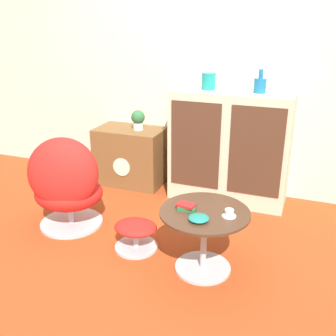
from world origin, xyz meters
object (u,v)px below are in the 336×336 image
Objects in this scene: vase_inner_left at (260,85)px; bowl at (199,218)px; egg_chair at (66,185)px; potted_plant at (138,119)px; sideboard at (230,147)px; vase_leftmost at (209,81)px; ottoman at (136,231)px; coffee_table at (204,231)px; teacup at (229,214)px; tv_console at (131,156)px; book_stack at (187,207)px.

vase_inner_left reaches higher than bowl.
egg_chair is 1.16m from potted_plant.
potted_plant is (0.17, 1.10, 0.33)m from egg_chair.
sideboard is at bearing -179.07° from vase_inner_left.
vase_leftmost is at bearing 180.00° from vase_inner_left.
coffee_table reaches higher than ottoman.
sideboard reaches higher than teacup.
tv_console is 1.10m from egg_chair.
bowl is at bearing -49.80° from tv_console.
teacup is at bearing -7.50° from egg_chair.
vase_leftmost is (-0.35, 1.27, 0.85)m from coffee_table.
coffee_table is at bearing -7.51° from ottoman.
vase_leftmost reaches higher than bowl.
sideboard reaches higher than book_stack.
vase_leftmost is at bearing 99.85° from book_stack.
teacup is at bearing -4.83° from coffee_table.
vase_leftmost is 1.62× the size of teacup.
coffee_table is 3.07× the size of potted_plant.
sideboard is 1.57× the size of tv_console.
vase_inner_left is at bearing 38.08° from egg_chair.
bowl is (1.10, -1.41, -0.24)m from potted_plant.
sideboard is at bearing 89.28° from book_stack.
teacup is at bearing 0.82° from book_stack.
coffee_table is at bearing -74.56° from vase_leftmost.
coffee_table is at bearing 8.52° from book_stack.
tv_console is 4.61× the size of vase_leftmost.
vase_inner_left is (0.24, 0.00, 0.61)m from sideboard.
bowl is (-0.18, -0.13, -0.00)m from teacup.
tv_console is 1.57m from vase_inner_left.
bowl is at bearing -20.84° from ottoman.
vase_leftmost is 1.12× the size of bowl.
teacup is (0.28, -1.28, -0.05)m from sideboard.
ottoman is 0.55× the size of coffee_table.
egg_chair reaches higher than bowl.
vase_leftmost is at bearing -0.40° from tv_console.
potted_plant reaches higher than coffee_table.
egg_chair is 1.30m from bowl.
sideboard reaches higher than bowl.
potted_plant is (-1.10, 1.27, 0.42)m from coffee_table.
vase_leftmost reaches higher than teacup.
sideboard is at bearing -0.59° from potted_plant.
ottoman is at bearing -66.41° from potted_plant.
vase_leftmost is 0.75× the size of vase_inner_left.
potted_plant is at bearing 81.38° from egg_chair.
egg_chair is at bearing 172.14° from coffee_table.
tv_console is 1.75m from coffee_table.
sideboard is 11.79× the size of teacup.
sideboard reaches higher than potted_plant.
potted_plant is (-0.99, 0.01, 0.19)m from sideboard.
ottoman is 0.83m from teacup.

